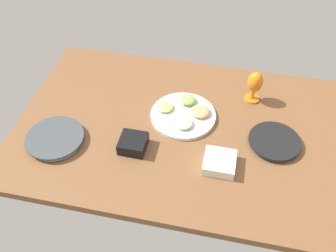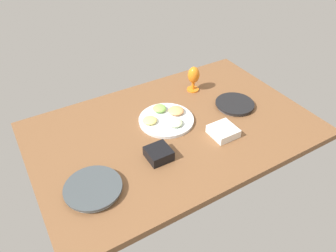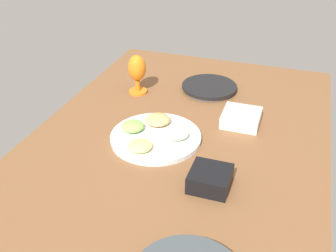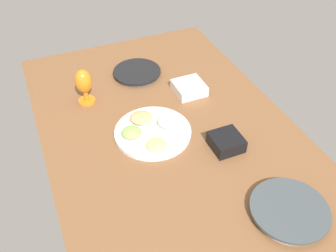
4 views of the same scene
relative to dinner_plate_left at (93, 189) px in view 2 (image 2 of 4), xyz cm
name	(u,v)px [view 2 (image 2 of 4)]	position (x,y,z in cm)	size (l,w,h in cm)	color
ground_plane	(174,130)	(56.08, 20.87, -3.56)	(160.00, 104.00, 4.00)	brown
dinner_plate_left	(93,189)	(0.00, 0.00, 0.00)	(26.95, 26.95, 3.00)	silver
dinner_plate_right	(235,104)	(99.95, 19.58, -0.25)	(24.05, 24.05, 2.52)	#4C4C51
fruit_platter	(166,118)	(55.75, 28.66, 0.07)	(32.38, 32.38, 5.04)	silver
hurricane_glass_orange	(194,76)	(88.09, 48.48, 8.83)	(7.91, 7.91, 17.17)	orange
square_bowl_black	(159,153)	(36.64, 3.81, 1.56)	(12.08, 12.08, 5.60)	black
square_bowl_white	(223,131)	(76.46, 1.44, 1.07)	(13.87, 13.87, 4.73)	white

